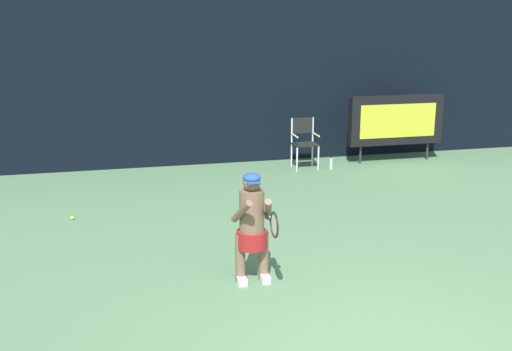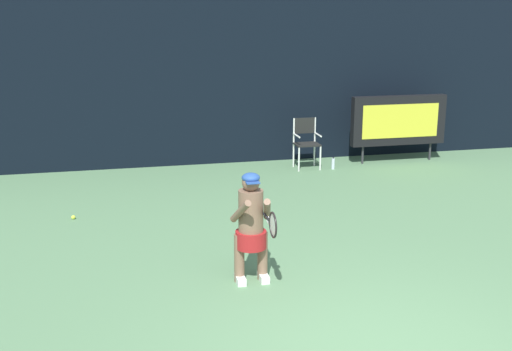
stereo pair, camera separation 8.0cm
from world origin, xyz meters
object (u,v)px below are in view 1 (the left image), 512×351
(umpire_chair, at_px, (304,140))
(tennis_player, at_px, (252,224))
(scoreboard, at_px, (396,120))
(tennis_ball_spare, at_px, (72,218))
(tennis_racket, at_px, (274,224))
(water_bottle, at_px, (331,163))

(umpire_chair, height_order, tennis_player, tennis_player)
(scoreboard, height_order, tennis_ball_spare, scoreboard)
(tennis_racket, xyz_separation_m, tennis_ball_spare, (-2.45, 3.54, -0.88))
(umpire_chair, distance_m, water_bottle, 0.77)
(umpire_chair, bearing_deg, scoreboard, 2.10)
(umpire_chair, relative_size, tennis_player, 0.77)
(scoreboard, height_order, tennis_racket, scoreboard)
(umpire_chair, xyz_separation_m, water_bottle, (0.54, -0.25, -0.50))
(tennis_ball_spare, bearing_deg, tennis_player, -52.63)
(water_bottle, relative_size, tennis_player, 0.19)
(water_bottle, height_order, tennis_player, tennis_player)
(tennis_player, bearing_deg, tennis_racket, -74.61)
(water_bottle, distance_m, tennis_ball_spare, 5.77)
(tennis_ball_spare, bearing_deg, scoreboard, 20.18)
(tennis_ball_spare, bearing_deg, umpire_chair, 27.41)
(scoreboard, bearing_deg, water_bottle, -168.69)
(tennis_player, relative_size, tennis_racket, 2.34)
(scoreboard, relative_size, tennis_racket, 3.65)
(umpire_chair, height_order, tennis_ball_spare, umpire_chair)
(umpire_chair, height_order, tennis_racket, umpire_chair)
(tennis_racket, relative_size, tennis_ball_spare, 8.85)
(tennis_player, height_order, tennis_ball_spare, tennis_player)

